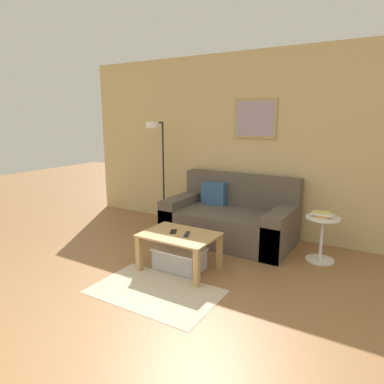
{
  "coord_description": "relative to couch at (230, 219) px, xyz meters",
  "views": [
    {
      "loc": [
        1.87,
        -1.2,
        1.66
      ],
      "look_at": [
        -0.04,
        1.97,
        0.85
      ],
      "focal_mm": 32.0,
      "sensor_mm": 36.0,
      "label": 1
    }
  ],
  "objects": [
    {
      "name": "cell_phone",
      "position": [
        -0.17,
        -1.14,
        0.13
      ],
      "size": [
        0.12,
        0.15,
        0.01
      ],
      "primitive_type": "cube",
      "rotation": [
        0.0,
        0.0,
        0.47
      ],
      "color": "black",
      "rests_on": "coffee_table"
    },
    {
      "name": "ground_plane",
      "position": [
        0.01,
        -2.93,
        -0.29
      ],
      "size": [
        16.0,
        16.0,
        0.0
      ],
      "primitive_type": "plane",
      "color": "olive"
    },
    {
      "name": "wall_back",
      "position": [
        0.01,
        0.49,
        0.99
      ],
      "size": [
        5.6,
        0.09,
        2.55
      ],
      "color": "tan",
      "rests_on": "ground_plane"
    },
    {
      "name": "area_rug",
      "position": [
        -0.01,
        -1.71,
        -0.29
      ],
      "size": [
        1.24,
        0.78,
        0.01
      ],
      "primitive_type": "cube",
      "color": "#C1B299",
      "rests_on": "ground_plane"
    },
    {
      "name": "book_stack",
      "position": [
        1.2,
        -0.1,
        0.27
      ],
      "size": [
        0.24,
        0.15,
        0.06
      ],
      "color": "#D18438",
      "rests_on": "side_table"
    },
    {
      "name": "storage_bin",
      "position": [
        -0.09,
        -1.15,
        -0.17
      ],
      "size": [
        0.55,
        0.36,
        0.24
      ],
      "color": "#B2B2B7",
      "rests_on": "ground_plane"
    },
    {
      "name": "coffee_table",
      "position": [
        -0.08,
        -1.17,
        0.04
      ],
      "size": [
        0.81,
        0.58,
        0.42
      ],
      "color": "tan",
      "rests_on": "ground_plane"
    },
    {
      "name": "floor_lamp",
      "position": [
        -1.24,
        0.03,
        0.79
      ],
      "size": [
        0.23,
        0.46,
        1.6
      ],
      "color": "black",
      "rests_on": "ground_plane"
    },
    {
      "name": "remote_control",
      "position": [
        0.02,
        -1.16,
        0.13
      ],
      "size": [
        0.09,
        0.15,
        0.02
      ],
      "primitive_type": "cube",
      "rotation": [
        0.0,
        0.0,
        0.37
      ],
      "color": "#232328",
      "rests_on": "coffee_table"
    },
    {
      "name": "couch",
      "position": [
        0.0,
        0.0,
        0.0
      ],
      "size": [
        1.69,
        0.95,
        0.87
      ],
      "color": "brown",
      "rests_on": "ground_plane"
    },
    {
      "name": "side_table",
      "position": [
        1.22,
        -0.1,
        0.03
      ],
      "size": [
        0.39,
        0.39,
        0.53
      ],
      "color": "white",
      "rests_on": "ground_plane"
    }
  ]
}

